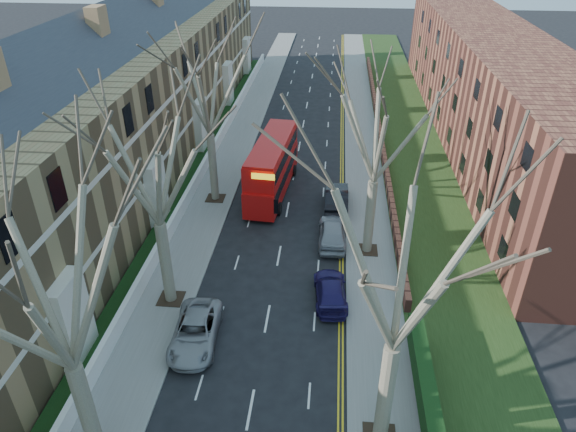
# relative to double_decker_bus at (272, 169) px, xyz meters

# --- Properties ---
(pavement_left) EXTENTS (3.00, 102.00, 0.12)m
(pavement_left) POSITION_rel_double_decker_bus_xyz_m (-4.57, 9.38, -2.03)
(pavement_left) COLOR slate
(pavement_left) RESTS_ON ground
(pavement_right) EXTENTS (3.00, 102.00, 0.12)m
(pavement_right) POSITION_rel_double_decker_bus_xyz_m (7.43, 9.38, -2.03)
(pavement_right) COLOR slate
(pavement_right) RESTS_ON ground
(terrace_left) EXTENTS (9.70, 78.00, 13.60)m
(terrace_left) POSITION_rel_double_decker_bus_xyz_m (-12.21, 1.38, 3.44)
(terrace_left) COLOR olive
(terrace_left) RESTS_ON ground
(flats_right) EXTENTS (13.97, 54.00, 10.00)m
(flats_right) POSITION_rel_double_decker_bus_xyz_m (18.89, 13.38, 2.90)
(flats_right) COLOR brown
(flats_right) RESTS_ON ground
(front_wall_left) EXTENTS (0.30, 78.00, 1.00)m
(front_wall_left) POSITION_rel_double_decker_bus_xyz_m (-6.22, 1.38, -1.47)
(front_wall_left) COLOR white
(front_wall_left) RESTS_ON ground
(grass_verge_right) EXTENTS (6.00, 102.00, 0.06)m
(grass_verge_right) POSITION_rel_double_decker_bus_xyz_m (11.93, 9.38, -1.94)
(grass_verge_right) COLOR #1D3212
(grass_verge_right) RESTS_ON ground
(tree_left_mid) EXTENTS (10.50, 10.50, 14.71)m
(tree_left_mid) POSITION_rel_double_decker_bus_xyz_m (-4.27, -23.62, 7.47)
(tree_left_mid) COLOR #665B49
(tree_left_mid) RESTS_ON ground
(tree_left_far) EXTENTS (10.15, 10.15, 14.22)m
(tree_left_far) POSITION_rel_double_decker_bus_xyz_m (-4.27, -13.62, 7.15)
(tree_left_far) COLOR #665B49
(tree_left_far) RESTS_ON ground
(tree_left_dist) EXTENTS (10.50, 10.50, 14.71)m
(tree_left_dist) POSITION_rel_double_decker_bus_xyz_m (-4.27, -1.62, 7.47)
(tree_left_dist) COLOR #665B49
(tree_left_dist) RESTS_ON ground
(tree_right_mid) EXTENTS (10.50, 10.50, 14.71)m
(tree_right_mid) POSITION_rel_double_decker_bus_xyz_m (7.13, -21.62, 7.47)
(tree_right_mid) COLOR #665B49
(tree_right_mid) RESTS_ON ground
(tree_right_far) EXTENTS (10.15, 10.15, 14.22)m
(tree_right_far) POSITION_rel_double_decker_bus_xyz_m (7.13, -7.62, 7.16)
(tree_right_far) COLOR #665B49
(tree_right_far) RESTS_ON ground
(double_decker_bus) EXTENTS (3.24, 10.27, 4.26)m
(double_decker_bus) POSITION_rel_double_decker_bus_xyz_m (0.00, 0.00, 0.00)
(double_decker_bus) COLOR #BB0E0D
(double_decker_bus) RESTS_ON ground
(car_left_far) EXTENTS (2.52, 5.01, 1.36)m
(car_left_far) POSITION_rel_double_decker_bus_xyz_m (-2.02, -16.67, -1.41)
(car_left_far) COLOR gray
(car_left_far) RESTS_ON ground
(car_right_near) EXTENTS (2.18, 4.55, 1.28)m
(car_right_near) POSITION_rel_double_decker_bus_xyz_m (4.84, -12.66, -1.45)
(car_right_near) COLOR #1E164D
(car_right_near) RESTS_ON ground
(car_right_mid) EXTENTS (1.97, 4.67, 1.58)m
(car_right_mid) POSITION_rel_double_decker_bus_xyz_m (4.83, -6.67, -1.30)
(car_right_mid) COLOR gray
(car_right_mid) RESTS_ON ground
(car_right_far) EXTENTS (1.69, 4.85, 1.60)m
(car_right_far) POSITION_rel_double_decker_bus_xyz_m (5.06, -1.89, -1.29)
(car_right_far) COLOR black
(car_right_far) RESTS_ON ground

